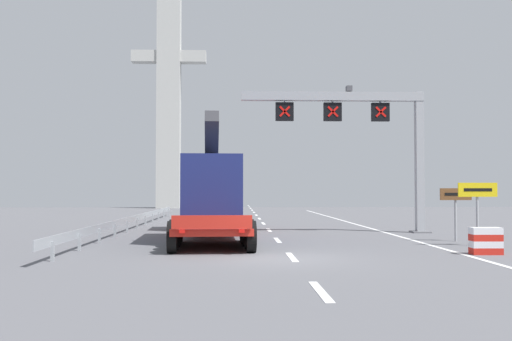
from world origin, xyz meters
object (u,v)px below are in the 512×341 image
at_px(exit_sign_yellow, 478,198).
at_px(bridge_pylon_distant, 169,83).
at_px(overhead_lane_gantry, 361,122).
at_px(heavy_haul_truck_red, 211,194).
at_px(crash_barrier_striped, 486,241).
at_px(tourist_info_sign_brown, 456,201).

relative_size(exit_sign_yellow, bridge_pylon_distant, 0.08).
distance_m(overhead_lane_gantry, heavy_haul_truck_red, 8.56).
xyz_separation_m(overhead_lane_gantry, exit_sign_yellow, (2.94, -7.13, -3.76)).
relative_size(exit_sign_yellow, crash_barrier_striped, 2.41).
bearing_deg(tourist_info_sign_brown, bridge_pylon_distant, 110.46).
bearing_deg(tourist_info_sign_brown, heavy_haul_truck_red, 163.09).
height_order(exit_sign_yellow, crash_barrier_striped, exit_sign_yellow).
bearing_deg(heavy_haul_truck_red, crash_barrier_striped, -40.60).
bearing_deg(overhead_lane_gantry, heavy_haul_truck_red, -166.15).
bearing_deg(overhead_lane_gantry, tourist_info_sign_brown, -60.12).
distance_m(heavy_haul_truck_red, bridge_pylon_distant, 45.97).
height_order(heavy_haul_truck_red, tourist_info_sign_brown, heavy_haul_truck_red).
height_order(exit_sign_yellow, tourist_info_sign_brown, exit_sign_yellow).
height_order(overhead_lane_gantry, crash_barrier_striped, overhead_lane_gantry).
distance_m(exit_sign_yellow, tourist_info_sign_brown, 2.11).
bearing_deg(overhead_lane_gantry, crash_barrier_striped, -78.79).
xyz_separation_m(exit_sign_yellow, tourist_info_sign_brown, (-0.05, 2.10, -0.18)).
xyz_separation_m(exit_sign_yellow, bridge_pylon_distant, (-17.45, 48.74, 13.36)).
bearing_deg(bridge_pylon_distant, crash_barrier_striped, -72.28).
relative_size(heavy_haul_truck_red, crash_barrier_striped, 14.01).
relative_size(heavy_haul_truck_red, exit_sign_yellow, 5.80).
distance_m(overhead_lane_gantry, exit_sign_yellow, 8.57).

